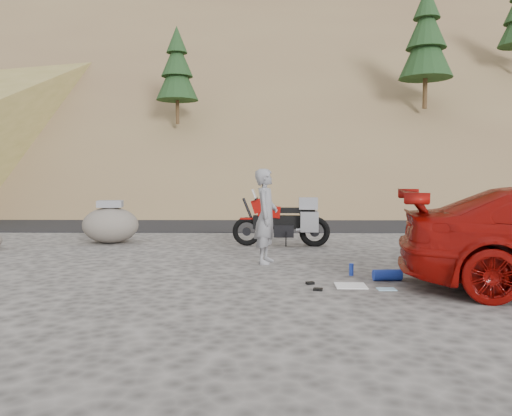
# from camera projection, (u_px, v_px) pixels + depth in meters

# --- Properties ---
(ground) EXTENTS (140.00, 140.00, 0.00)m
(ground) POSITION_uv_depth(u_px,v_px,m) (261.00, 266.00, 9.95)
(ground) COLOR #403E3B
(ground) RESTS_ON ground
(road) EXTENTS (120.00, 7.00, 0.05)m
(road) POSITION_uv_depth(u_px,v_px,m) (261.00, 222.00, 18.92)
(road) COLOR black
(road) RESTS_ON ground
(hillside) EXTENTS (120.00, 73.00, 46.72)m
(hillside) POSITION_uv_depth(u_px,v_px,m) (262.00, 82.00, 49.97)
(hillside) COLOR brown
(hillside) RESTS_ON ground
(motorcycle) EXTENTS (2.48, 0.78, 1.48)m
(motorcycle) POSITION_uv_depth(u_px,v_px,m) (286.00, 221.00, 12.62)
(motorcycle) COLOR black
(motorcycle) RESTS_ON ground
(man) EXTENTS (0.60, 0.79, 1.94)m
(man) POSITION_uv_depth(u_px,v_px,m) (266.00, 263.00, 10.27)
(man) COLOR gray
(man) RESTS_ON ground
(boulder) EXTENTS (1.54, 1.33, 1.13)m
(boulder) POSITION_uv_depth(u_px,v_px,m) (111.00, 224.00, 13.19)
(boulder) COLOR #5B564E
(boulder) RESTS_ON ground
(gear_white_cloth) EXTENTS (0.51, 0.45, 0.02)m
(gear_white_cloth) POSITION_uv_depth(u_px,v_px,m) (351.00, 286.00, 8.14)
(gear_white_cloth) COLOR white
(gear_white_cloth) RESTS_ON ground
(gear_blue_mat) EXTENTS (0.50, 0.22, 0.19)m
(gear_blue_mat) POSITION_uv_depth(u_px,v_px,m) (387.00, 275.00, 8.56)
(gear_blue_mat) COLOR #1B35A6
(gear_blue_mat) RESTS_ON ground
(gear_bottle) EXTENTS (0.10, 0.10, 0.22)m
(gear_bottle) POSITION_uv_depth(u_px,v_px,m) (351.00, 269.00, 8.99)
(gear_bottle) COLOR #1B35A6
(gear_bottle) RESTS_ON ground
(gear_funnel) EXTENTS (0.20, 0.20, 0.20)m
(gear_funnel) POSITION_uv_depth(u_px,v_px,m) (485.00, 285.00, 7.77)
(gear_funnel) COLOR #B3210B
(gear_funnel) RESTS_ON ground
(gear_glove_a) EXTENTS (0.16, 0.13, 0.04)m
(gear_glove_a) POSITION_uv_depth(u_px,v_px,m) (318.00, 289.00, 7.83)
(gear_glove_a) COLOR black
(gear_glove_a) RESTS_ON ground
(gear_glove_b) EXTENTS (0.15, 0.13, 0.04)m
(gear_glove_b) POSITION_uv_depth(u_px,v_px,m) (310.00, 283.00, 8.28)
(gear_glove_b) COLOR black
(gear_glove_b) RESTS_ON ground
(gear_blue_cloth) EXTENTS (0.30, 0.22, 0.01)m
(gear_blue_cloth) POSITION_uv_depth(u_px,v_px,m) (386.00, 289.00, 7.91)
(gear_blue_cloth) COLOR #97CAE9
(gear_blue_cloth) RESTS_ON ground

